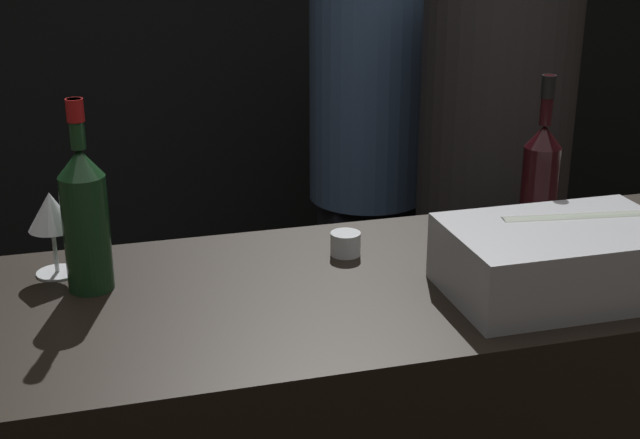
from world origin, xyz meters
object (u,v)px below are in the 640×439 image
at_px(person_blond_tee, 450,133).
at_px(person_grey_polo, 492,181).
at_px(ice_bin_with_bottles, 561,257).
at_px(candle_votive, 345,244).
at_px(red_wine_bottle_black_foil, 541,172).
at_px(red_wine_bottle_burgundy, 85,215).
at_px(person_in_hoodie, 368,147).
at_px(wine_glass, 51,214).

relative_size(person_blond_tee, person_grey_polo, 0.95).
bearing_deg(ice_bin_with_bottles, candle_votive, 139.74).
height_order(person_blond_tee, person_grey_polo, person_grey_polo).
bearing_deg(red_wine_bottle_black_foil, red_wine_bottle_burgundy, -176.36).
bearing_deg(red_wine_bottle_black_foil, person_blond_tee, 74.64).
height_order(red_wine_bottle_burgundy, person_in_hoodie, person_in_hoodie).
height_order(candle_votive, person_in_hoodie, person_in_hoodie).
relative_size(candle_votive, person_grey_polo, 0.04).
bearing_deg(person_blond_tee, wine_glass, -166.59).
relative_size(ice_bin_with_bottles, wine_glass, 2.46).
bearing_deg(person_blond_tee, ice_bin_with_bottles, -135.39).
relative_size(candle_votive, person_in_hoodie, 0.04).
xyz_separation_m(ice_bin_with_bottles, person_in_hoodie, (0.08, 1.31, -0.16)).
bearing_deg(red_wine_bottle_burgundy, candle_votive, 3.41).
bearing_deg(red_wine_bottle_burgundy, person_in_hoodie, 50.35).
relative_size(ice_bin_with_bottles, red_wine_bottle_black_foil, 1.20).
bearing_deg(person_grey_polo, wine_glass, 67.51).
xyz_separation_m(ice_bin_with_bottles, person_blond_tee, (0.46, 1.53, -0.19)).
bearing_deg(person_in_hoodie, person_grey_polo, -51.47).
relative_size(ice_bin_with_bottles, person_blond_tee, 0.25).
xyz_separation_m(person_blond_tee, person_grey_polo, (-0.16, -0.66, 0.04)).
bearing_deg(person_in_hoodie, ice_bin_with_bottles, -81.02).
distance_m(wine_glass, red_wine_bottle_burgundy, 0.11).
bearing_deg(candle_votive, person_in_hoodie, 69.25).
height_order(red_wine_bottle_black_foil, red_wine_bottle_burgundy, red_wine_bottle_burgundy).
bearing_deg(person_blond_tee, candle_votive, -150.39).
bearing_deg(red_wine_bottle_black_foil, wine_glass, 178.53).
bearing_deg(person_grey_polo, ice_bin_with_bottles, 113.84).
bearing_deg(wine_glass, person_blond_tee, 42.22).
bearing_deg(candle_votive, ice_bin_with_bottles, -40.26).
bearing_deg(person_grey_polo, person_in_hoodie, -21.19).
distance_m(wine_glass, candle_votive, 0.57).
distance_m(red_wine_bottle_burgundy, person_blond_tee, 1.83).
bearing_deg(wine_glass, ice_bin_with_bottles, -20.46).
distance_m(ice_bin_with_bottles, red_wine_bottle_black_foil, 0.33).
height_order(ice_bin_with_bottles, person_grey_polo, person_grey_polo).
distance_m(red_wine_bottle_burgundy, person_grey_polo, 1.29).
relative_size(wine_glass, red_wine_bottle_black_foil, 0.49).
relative_size(person_in_hoodie, person_grey_polo, 0.99).
bearing_deg(candle_votive, person_grey_polo, 44.27).
height_order(wine_glass, person_blond_tee, person_blond_tee).
xyz_separation_m(red_wine_bottle_burgundy, person_blond_tee, (1.27, 1.29, -0.27)).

